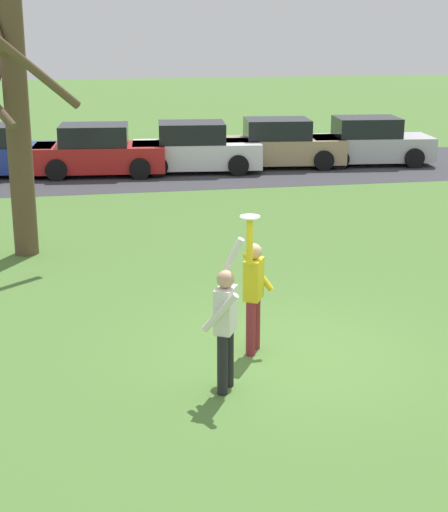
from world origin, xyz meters
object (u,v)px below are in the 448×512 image
(person_defender, at_px, (226,320))
(parked_car_tan, at_px, (280,145))
(frisbee_disc, at_px, (250,217))
(parked_car_silver, at_px, (369,143))
(parked_car_red, at_px, (98,152))
(parked_car_white, at_px, (195,149))
(bare_tree_tall, at_px, (16,107))
(person_catcher, at_px, (254,288))

(person_defender, relative_size, parked_car_tan, 0.48)
(frisbee_disc, height_order, parked_car_silver, frisbee_disc)
(parked_car_red, bearing_deg, parked_car_silver, 7.63)
(frisbee_disc, bearing_deg, person_defender, -118.63)
(parked_car_red, xyz_separation_m, parked_car_white, (3.10, 0.01, 0.00))
(parked_car_silver, bearing_deg, bare_tree_tall, -134.47)
(person_catcher, relative_size, frisbee_disc, 7.43)
(person_catcher, height_order, parked_car_silver, person_catcher)
(person_defender, xyz_separation_m, parked_car_tan, (5.03, 16.32, -0.25))
(parked_car_tan, xyz_separation_m, bare_tree_tall, (-7.91, -9.24, 2.32))
(parked_car_white, bearing_deg, person_catcher, -89.79)
(parked_car_white, bearing_deg, parked_car_tan, 13.29)
(parked_car_red, bearing_deg, frisbee_disc, -78.28)
(person_catcher, height_order, parked_car_red, person_catcher)
(parked_car_silver, distance_m, bare_tree_tall, 14.49)
(parked_car_tan, height_order, bare_tree_tall, bare_tree_tall)
(person_defender, relative_size, parked_car_white, 0.48)
(person_defender, xyz_separation_m, bare_tree_tall, (-2.88, 7.08, 2.06))
(parked_car_tan, bearing_deg, person_catcher, -100.33)
(parked_car_white, bearing_deg, parked_car_red, -173.95)
(parked_car_red, xyz_separation_m, parked_car_tan, (6.04, 0.39, 0.00))
(person_catcher, height_order, bare_tree_tall, bare_tree_tall)
(parked_car_tan, distance_m, bare_tree_tall, 12.38)
(person_defender, height_order, frisbee_disc, frisbee_disc)
(frisbee_disc, distance_m, bare_tree_tall, 7.06)
(person_defender, bearing_deg, parked_car_red, 32.25)
(parked_car_red, relative_size, parked_car_silver, 1.00)
(person_catcher, height_order, frisbee_disc, frisbee_disc)
(person_catcher, height_order, parked_car_tan, person_catcher)
(parked_car_silver, bearing_deg, parked_car_white, -171.55)
(bare_tree_tall, bearing_deg, person_defender, -67.87)
(person_catcher, distance_m, person_defender, 1.33)
(frisbee_disc, xyz_separation_m, parked_car_tan, (4.50, 15.35, -1.37))
(frisbee_disc, height_order, parked_car_white, frisbee_disc)
(person_defender, distance_m, frisbee_disc, 1.57)
(person_defender, distance_m, parked_car_white, 16.07)
(person_catcher, xyz_separation_m, parked_car_red, (-1.65, 14.75, -0.25))
(person_defender, bearing_deg, frisbee_disc, 0.00)
(person_defender, distance_m, parked_car_tan, 17.08)
(parked_car_red, xyz_separation_m, parked_car_silver, (9.14, 0.29, 0.00))
(frisbee_disc, relative_size, parked_car_red, 0.07)
(parked_car_white, distance_m, bare_tree_tall, 10.42)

